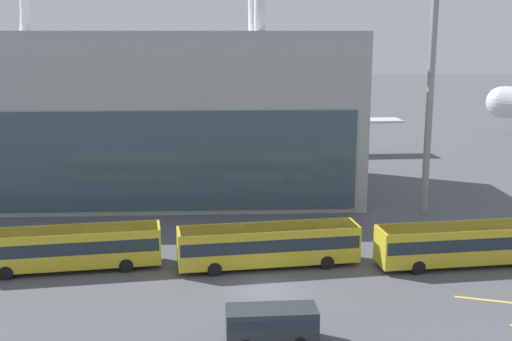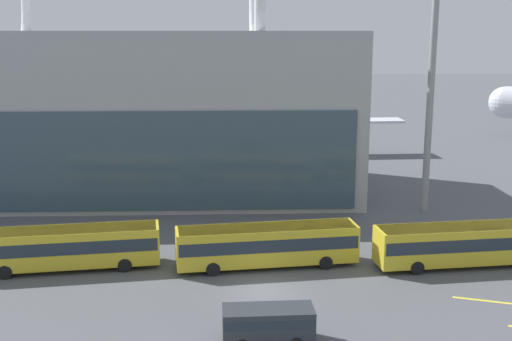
{
  "view_description": "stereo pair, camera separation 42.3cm",
  "coord_description": "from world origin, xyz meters",
  "px_view_note": "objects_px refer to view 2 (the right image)",
  "views": [
    {
      "loc": [
        -2.58,
        -39.9,
        16.86
      ],
      "look_at": [
        0.16,
        19.29,
        4.0
      ],
      "focal_mm": 45.0,
      "sensor_mm": 36.0,
      "label": 1
    },
    {
      "loc": [
        -2.16,
        -39.92,
        16.86
      ],
      "look_at": [
        0.16,
        19.29,
        4.0
      ],
      "focal_mm": 45.0,
      "sensor_mm": 36.0,
      "label": 2
    }
  ],
  "objects_px": {
    "service_van_foreground": "(268,322)",
    "airliner_at_gate_far": "(235,117)",
    "shuttle_bus_1": "(267,243)",
    "shuttle_bus_2": "(465,242)",
    "floodlight_mast": "(434,27)",
    "shuttle_bus_0": "(67,246)"
  },
  "relations": [
    {
      "from": "shuttle_bus_1",
      "to": "service_van_foreground",
      "type": "bearing_deg",
      "value": -99.93
    },
    {
      "from": "service_van_foreground",
      "to": "airliner_at_gate_far",
      "type": "bearing_deg",
      "value": 89.6
    },
    {
      "from": "shuttle_bus_1",
      "to": "floodlight_mast",
      "type": "relative_size",
      "value": 0.47
    },
    {
      "from": "shuttle_bus_1",
      "to": "shuttle_bus_2",
      "type": "height_order",
      "value": "same"
    },
    {
      "from": "airliner_at_gate_far",
      "to": "shuttle_bus_0",
      "type": "relative_size",
      "value": 3.51
    },
    {
      "from": "airliner_at_gate_far",
      "to": "floodlight_mast",
      "type": "height_order",
      "value": "floodlight_mast"
    },
    {
      "from": "airliner_at_gate_far",
      "to": "shuttle_bus_2",
      "type": "height_order",
      "value": "airliner_at_gate_far"
    },
    {
      "from": "shuttle_bus_0",
      "to": "service_van_foreground",
      "type": "height_order",
      "value": "shuttle_bus_0"
    },
    {
      "from": "service_van_foreground",
      "to": "floodlight_mast",
      "type": "height_order",
      "value": "floodlight_mast"
    },
    {
      "from": "shuttle_bus_0",
      "to": "shuttle_bus_2",
      "type": "height_order",
      "value": "same"
    },
    {
      "from": "shuttle_bus_0",
      "to": "shuttle_bus_1",
      "type": "bearing_deg",
      "value": -7.55
    },
    {
      "from": "shuttle_bus_0",
      "to": "shuttle_bus_1",
      "type": "relative_size",
      "value": 1.0
    },
    {
      "from": "shuttle_bus_2",
      "to": "service_van_foreground",
      "type": "distance_m",
      "value": 18.85
    },
    {
      "from": "airliner_at_gate_far",
      "to": "floodlight_mast",
      "type": "bearing_deg",
      "value": 30.09
    },
    {
      "from": "shuttle_bus_0",
      "to": "service_van_foreground",
      "type": "bearing_deg",
      "value": -47.7
    },
    {
      "from": "floodlight_mast",
      "to": "airliner_at_gate_far",
      "type": "bearing_deg",
      "value": 122.68
    },
    {
      "from": "shuttle_bus_2",
      "to": "shuttle_bus_1",
      "type": "bearing_deg",
      "value": 172.44
    },
    {
      "from": "airliner_at_gate_far",
      "to": "floodlight_mast",
      "type": "distance_m",
      "value": 35.28
    },
    {
      "from": "service_van_foreground",
      "to": "shuttle_bus_0",
      "type": "bearing_deg",
      "value": 137.9
    },
    {
      "from": "shuttle_bus_2",
      "to": "floodlight_mast",
      "type": "bearing_deg",
      "value": 78.35
    },
    {
      "from": "shuttle_bus_2",
      "to": "service_van_foreground",
      "type": "bearing_deg",
      "value": -149.12
    },
    {
      "from": "shuttle_bus_0",
      "to": "floodlight_mast",
      "type": "relative_size",
      "value": 0.47
    }
  ]
}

